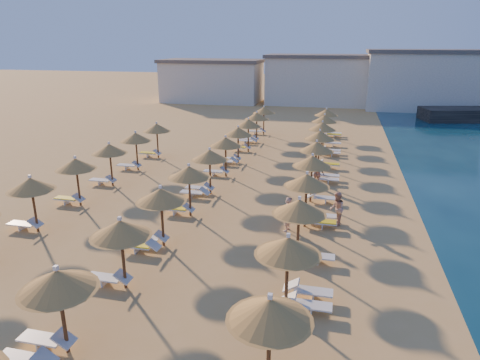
% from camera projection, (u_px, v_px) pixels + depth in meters
% --- Properties ---
extents(ground, '(220.00, 220.00, 0.00)m').
position_uv_depth(ground, '(224.00, 228.00, 21.81)').
color(ground, tan).
rests_on(ground, ground).
extents(hotel_blocks, '(46.51, 10.95, 8.10)m').
position_uv_depth(hotel_blocks, '(321.00, 80.00, 63.41)').
color(hotel_blocks, white).
rests_on(hotel_blocks, ground).
extents(parasol_row_east, '(2.31, 39.28, 2.95)m').
position_uv_depth(parasol_row_east, '(312.00, 162.00, 24.66)').
color(parasol_row_east, brown).
rests_on(parasol_row_east, ground).
extents(parasol_row_west, '(2.31, 39.28, 2.95)m').
position_uv_depth(parasol_row_west, '(210.00, 156.00, 26.02)').
color(parasol_row_west, brown).
rests_on(parasol_row_west, ground).
extents(parasol_row_inland, '(2.31, 20.79, 2.95)m').
position_uv_depth(parasol_row_inland, '(94.00, 157.00, 25.79)').
color(parasol_row_inland, brown).
rests_on(parasol_row_inland, ground).
extents(loungers, '(16.16, 38.43, 0.66)m').
position_uv_depth(loungers, '(233.00, 192.00, 26.04)').
color(loungers, white).
rests_on(loungers, ground).
extents(beachgoer_b, '(0.71, 0.89, 1.78)m').
position_uv_depth(beachgoer_b, '(337.00, 209.00, 21.90)').
color(beachgoer_b, tan).
rests_on(beachgoer_b, ground).
extents(beachgoer_a, '(0.52, 0.71, 1.78)m').
position_uv_depth(beachgoer_a, '(287.00, 214.00, 21.22)').
color(beachgoer_a, tan).
rests_on(beachgoer_a, ground).
extents(beachgoer_c, '(1.16, 0.81, 1.83)m').
position_uv_depth(beachgoer_c, '(317.00, 174.00, 27.57)').
color(beachgoer_c, tan).
rests_on(beachgoer_c, ground).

